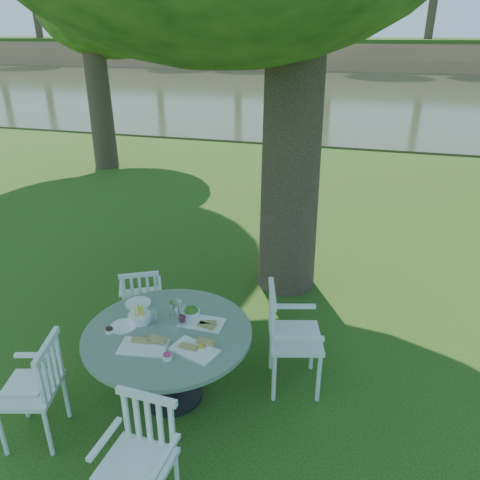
# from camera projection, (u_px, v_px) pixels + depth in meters

# --- Properties ---
(ground) EXTENTS (140.00, 140.00, 0.00)m
(ground) POSITION_uv_depth(u_px,v_px,m) (236.00, 310.00, 5.68)
(ground) COLOR #18360B
(ground) RESTS_ON ground
(table) EXTENTS (1.47, 1.47, 0.72)m
(table) POSITION_uv_depth(u_px,v_px,m) (169.00, 343.00, 4.11)
(table) COLOR black
(table) RESTS_ON ground
(chair_ne) EXTENTS (0.60, 0.62, 1.02)m
(chair_ne) POSITION_uv_depth(u_px,v_px,m) (284.00, 331.00, 4.26)
(chair_ne) COLOR white
(chair_ne) RESTS_ON ground
(chair_nw) EXTENTS (0.54, 0.53, 0.82)m
(chair_nw) POSITION_uv_depth(u_px,v_px,m) (141.00, 297.00, 5.04)
(chair_nw) COLOR white
(chair_nw) RESTS_ON ground
(chair_sw) EXTENTS (0.55, 0.57, 0.92)m
(chair_sw) POSITION_uv_depth(u_px,v_px,m) (40.00, 383.00, 3.71)
(chair_sw) COLOR white
(chair_sw) RESTS_ON ground
(chair_se) EXTENTS (0.47, 0.44, 0.89)m
(chair_se) POSITION_uv_depth(u_px,v_px,m) (143.00, 447.00, 3.16)
(chair_se) COLOR white
(chair_se) RESTS_ON ground
(tableware) EXTENTS (1.11, 0.88, 0.22)m
(tableware) POSITION_uv_depth(u_px,v_px,m) (166.00, 322.00, 4.11)
(tableware) COLOR white
(tableware) RESTS_ON table
(river) EXTENTS (100.00, 28.00, 0.12)m
(river) POSITION_uv_depth(u_px,v_px,m) (352.00, 93.00, 25.89)
(river) COLOR #343821
(river) RESTS_ON ground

